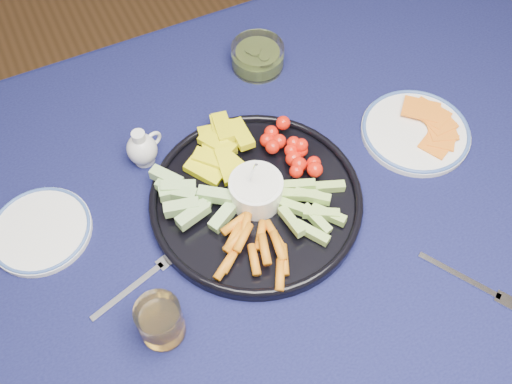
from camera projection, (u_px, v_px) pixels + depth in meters
name	position (u px, v px, depth m)	size (l,w,h in m)	color
dining_table	(234.00, 255.00, 1.05)	(1.67, 1.07, 0.75)	#4A2818
crudite_platter	(255.00, 198.00, 0.99)	(0.37, 0.37, 0.12)	black
creamer_pitcher	(142.00, 149.00, 1.03)	(0.07, 0.06, 0.08)	silver
pickle_bowl	(258.00, 57.00, 1.17)	(0.11, 0.11, 0.05)	white
cheese_plate	(416.00, 130.00, 1.08)	(0.21, 0.21, 0.02)	white
juice_tumbler	(161.00, 322.00, 0.85)	(0.07, 0.07, 0.08)	white
fork_left	(142.00, 280.00, 0.92)	(0.16, 0.06, 0.00)	silver
fork_right	(475.00, 284.00, 0.92)	(0.10, 0.15, 0.00)	silver
side_plate_extra	(41.00, 230.00, 0.97)	(0.17, 0.17, 0.01)	white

